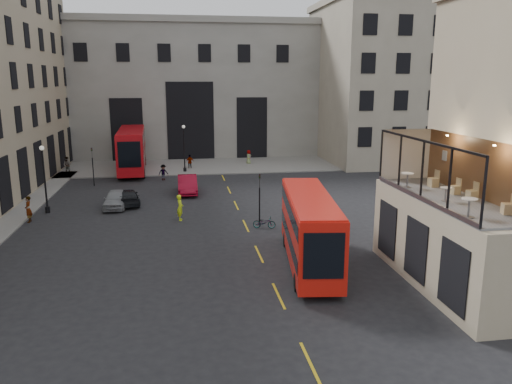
{
  "coord_description": "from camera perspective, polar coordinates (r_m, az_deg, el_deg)",
  "views": [
    {
      "loc": [
        -6.54,
        -22.14,
        10.33
      ],
      "look_at": [
        -1.6,
        9.75,
        3.0
      ],
      "focal_mm": 35.0,
      "sensor_mm": 36.0,
      "label": 1
    }
  ],
  "objects": [
    {
      "name": "ground",
      "position": [
        25.29,
        7.13,
        -11.41
      ],
      "size": [
        140.0,
        140.0,
        0.0
      ],
      "primitive_type": "plane",
      "color": "black",
      "rests_on": "ground"
    },
    {
      "name": "traffic_light_near",
      "position": [
        35.48,
        0.41,
        -0.08
      ],
      "size": [
        0.16,
        0.2,
        3.8
      ],
      "color": "black",
      "rests_on": "ground"
    },
    {
      "name": "pedestrian_d",
      "position": [
        61.79,
        -0.84,
        4.0
      ],
      "size": [
        0.85,
        1.01,
        1.76
      ],
      "primitive_type": "imported",
      "rotation": [
        0.0,
        0.0,
        1.97
      ],
      "color": "gray",
      "rests_on": "ground"
    },
    {
      "name": "cafe_chair_d",
      "position": [
        28.76,
        19.63,
        1.11
      ],
      "size": [
        0.49,
        0.49,
        0.91
      ],
      "color": "tan",
      "rests_on": "cafe_floor"
    },
    {
      "name": "street_lamp_b",
      "position": [
        56.7,
        -8.19,
        4.62
      ],
      "size": [
        0.36,
        0.36,
        5.33
      ],
      "color": "black",
      "rests_on": "ground"
    },
    {
      "name": "cafe_table_far",
      "position": [
        28.04,
        16.92,
        1.55
      ],
      "size": [
        0.64,
        0.64,
        0.8
      ],
      "color": "white",
      "rests_on": "cafe_floor"
    },
    {
      "name": "gateway",
      "position": [
        70.15,
        -7.71,
        11.91
      ],
      "size": [
        35.0,
        10.6,
        18.0
      ],
      "color": "#9A9790",
      "rests_on": "ground"
    },
    {
      "name": "street_lamp_a",
      "position": [
        42.23,
        -22.97,
        0.94
      ],
      "size": [
        0.36,
        0.36,
        5.33
      ],
      "color": "black",
      "rests_on": "ground"
    },
    {
      "name": "cyclist",
      "position": [
        37.56,
        -8.68,
        -1.77
      ],
      "size": [
        0.48,
        0.72,
        1.96
      ],
      "primitive_type": "imported",
      "rotation": [
        0.0,
        0.0,
        1.59
      ],
      "color": "#DEFF1A",
      "rests_on": "ground"
    },
    {
      "name": "bus_near",
      "position": [
        28.07,
        6.13,
        -3.94
      ],
      "size": [
        3.61,
        10.39,
        4.06
      ],
      "color": "red",
      "rests_on": "ground"
    },
    {
      "name": "cafe_table_mid",
      "position": [
        25.53,
        20.87,
        -0.0
      ],
      "size": [
        0.54,
        0.54,
        0.67
      ],
      "color": "beige",
      "rests_on": "cafe_floor"
    },
    {
      "name": "car_c",
      "position": [
        43.26,
        -14.46,
        -0.56
      ],
      "size": [
        2.53,
        4.64,
        1.28
      ],
      "primitive_type": "imported",
      "rotation": [
        0.0,
        0.0,
        3.32
      ],
      "color": "black",
      "rests_on": "ground"
    },
    {
      "name": "pedestrian_c",
      "position": [
        58.85,
        -7.56,
        3.42
      ],
      "size": [
        1.05,
        0.55,
        1.71
      ],
      "primitive_type": "imported",
      "rotation": [
        0.0,
        0.0,
        3.28
      ],
      "color": "gray",
      "rests_on": "ground"
    },
    {
      "name": "cafe_chair_b",
      "position": [
        26.31,
        23.48,
        -0.26
      ],
      "size": [
        0.46,
        0.46,
        0.88
      ],
      "color": "tan",
      "rests_on": "cafe_floor"
    },
    {
      "name": "pedestrian_e",
      "position": [
        40.29,
        -24.58,
        -1.81
      ],
      "size": [
        0.52,
        0.74,
        1.95
      ],
      "primitive_type": "imported",
      "rotation": [
        0.0,
        0.0,
        4.78
      ],
      "color": "gray",
      "rests_on": "ground"
    },
    {
      "name": "traffic_light_far",
      "position": [
        51.46,
        -18.18,
        3.32
      ],
      "size": [
        0.16,
        0.2,
        3.8
      ],
      "color": "black",
      "rests_on": "ground"
    },
    {
      "name": "pavement_far",
      "position": [
        61.01,
        -8.18,
        2.98
      ],
      "size": [
        40.0,
        12.0,
        0.12
      ],
      "primitive_type": "cube",
      "color": "slate",
      "rests_on": "ground"
    },
    {
      "name": "cafe_table_near",
      "position": [
        22.85,
        23.19,
        -1.35
      ],
      "size": [
        0.67,
        0.67,
        0.83
      ],
      "color": "silver",
      "rests_on": "cafe_floor"
    },
    {
      "name": "cafe_chair_a",
      "position": [
        24.2,
        26.84,
        -1.65
      ],
      "size": [
        0.53,
        0.53,
        0.89
      ],
      "color": "tan",
      "rests_on": "cafe_floor"
    },
    {
      "name": "car_a",
      "position": [
        42.44,
        -15.75,
        -0.78
      ],
      "size": [
        1.81,
        4.28,
        1.44
      ],
      "primitive_type": "imported",
      "rotation": [
        0.0,
        0.0,
        -0.02
      ],
      "color": "gray",
      "rests_on": "ground"
    },
    {
      "name": "bus_far",
      "position": [
        58.21,
        -14.0,
        4.9
      ],
      "size": [
        3.31,
        12.21,
        4.83
      ],
      "color": "#B60C12",
      "rests_on": "ground"
    },
    {
      "name": "bicycle",
      "position": [
        35.33,
        0.95,
        -3.5
      ],
      "size": [
        1.68,
        0.97,
        0.84
      ],
      "primitive_type": "imported",
      "rotation": [
        0.0,
        0.0,
        1.29
      ],
      "color": "gray",
      "rests_on": "ground"
    },
    {
      "name": "pedestrian_b",
      "position": [
        52.86,
        -10.55,
        2.22
      ],
      "size": [
        1.22,
        0.97,
        1.65
      ],
      "primitive_type": "imported",
      "rotation": [
        0.0,
        0.0,
        0.39
      ],
      "color": "gray",
      "rests_on": "ground"
    },
    {
      "name": "car_b",
      "position": [
        46.46,
        -7.84,
        0.86
      ],
      "size": [
        1.75,
        4.97,
        1.63
      ],
      "primitive_type": "imported",
      "rotation": [
        0.0,
        0.0,
        0.0
      ],
      "color": "maroon",
      "rests_on": "ground"
    },
    {
      "name": "cafe_chair_c",
      "position": [
        27.31,
        21.82,
        0.29
      ],
      "size": [
        0.45,
        0.45,
        0.82
      ],
      "color": "tan",
      "rests_on": "cafe_floor"
    },
    {
      "name": "pedestrian_a",
      "position": [
        59.7,
        -20.76,
        2.9
      ],
      "size": [
        1.08,
        0.96,
        1.86
      ],
      "primitive_type": "imported",
      "rotation": [
        0.0,
        0.0,
        -0.33
      ],
      "color": "gray",
      "rests_on": "ground"
    },
    {
      "name": "host_frontage",
      "position": [
        26.94,
        20.75,
        -5.52
      ],
      "size": [
        3.0,
        11.0,
        4.5
      ],
      "primitive_type": "cube",
      "color": "tan",
      "rests_on": "ground"
    },
    {
      "name": "cafe_floor",
      "position": [
        26.34,
        21.15,
        -0.76
      ],
      "size": [
        3.0,
        10.0,
        0.1
      ],
      "primitive_type": "cube",
      "color": "slate",
      "rests_on": "host_frontage"
    },
    {
      "name": "building_right",
      "position": [
        67.55,
        14.69,
        12.44
      ],
      "size": [
        16.6,
        18.6,
        20.0
      ],
      "color": "#ABA18A",
      "rests_on": "ground"
    }
  ]
}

